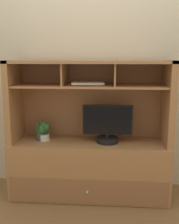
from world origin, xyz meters
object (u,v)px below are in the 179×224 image
(media_console, at_px, (90,154))
(potted_orchid, at_px, (42,132))
(potted_fern, at_px, (44,132))
(tv_monitor, at_px, (107,127))
(magazine_stack_left, at_px, (87,83))

(media_console, distance_m, potted_orchid, 0.54)
(potted_fern, bearing_deg, media_console, 0.24)
(potted_orchid, xyz_separation_m, potted_fern, (0.02, -0.02, 0.00))
(tv_monitor, bearing_deg, magazine_stack_left, 172.45)
(tv_monitor, relative_size, potted_orchid, 2.49)
(tv_monitor, height_order, potted_fern, tv_monitor)
(media_console, height_order, tv_monitor, media_console)
(magazine_stack_left, bearing_deg, tv_monitor, -7.55)
(tv_monitor, distance_m, potted_orchid, 0.67)
(potted_fern, distance_m, magazine_stack_left, 0.67)
(media_console, distance_m, magazine_stack_left, 0.73)
(tv_monitor, bearing_deg, potted_fern, 177.75)
(media_console, xyz_separation_m, potted_fern, (-0.47, -0.00, 0.22))
(media_console, height_order, magazine_stack_left, media_console)
(tv_monitor, xyz_separation_m, magazine_stack_left, (-0.20, 0.03, 0.43))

